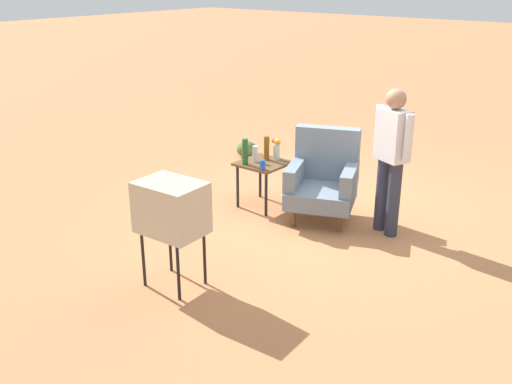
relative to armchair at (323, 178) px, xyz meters
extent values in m
plane|color=#C17A4C|center=(0.09, 0.06, -0.50)|extent=(60.00, 60.00, 0.00)
cylinder|color=brown|center=(-0.10, -0.44, -0.39)|extent=(0.05, 0.05, 0.22)
cylinder|color=brown|center=(0.39, -0.24, -0.39)|extent=(0.05, 0.05, 0.22)
cylinder|color=brown|center=(-0.31, 0.05, -0.39)|extent=(0.05, 0.05, 0.22)
cylinder|color=brown|center=(0.18, 0.25, -0.39)|extent=(0.05, 0.05, 0.22)
cube|color=slate|center=(0.04, -0.09, -0.18)|extent=(0.99, 0.99, 0.20)
cube|color=slate|center=(-0.08, 0.20, 0.24)|extent=(0.76, 0.44, 0.64)
cube|color=slate|center=(-0.26, -0.22, 0.05)|extent=(0.39, 0.69, 0.26)
cube|color=slate|center=(0.33, 0.03, 0.05)|extent=(0.39, 0.69, 0.26)
cylinder|color=black|center=(-1.00, -0.39, -0.22)|extent=(0.04, 0.04, 0.55)
cylinder|color=black|center=(-0.55, -0.39, -0.22)|extent=(0.04, 0.04, 0.55)
cylinder|color=black|center=(-1.00, 0.06, -0.22)|extent=(0.04, 0.04, 0.55)
cylinder|color=black|center=(-0.55, 0.06, -0.22)|extent=(0.04, 0.04, 0.55)
cube|color=brown|center=(-0.77, -0.17, 0.07)|extent=(0.56, 0.56, 0.03)
cylinder|color=black|center=(0.01, -2.05, -0.22)|extent=(0.03, 0.03, 0.55)
cylinder|color=black|center=(-0.43, -2.08, -0.22)|extent=(0.03, 0.03, 0.55)
cylinder|color=black|center=(0.03, -2.41, -0.22)|extent=(0.03, 0.03, 0.55)
cylinder|color=black|center=(-0.41, -2.44, -0.22)|extent=(0.03, 0.03, 0.55)
cube|color=#BCB299|center=(-0.20, -2.24, 0.29)|extent=(0.62, 0.47, 0.48)
cube|color=#383D3F|center=(-0.21, -2.02, 0.29)|extent=(0.42, 0.04, 0.34)
cylinder|color=#2D3347|center=(0.70, 0.13, -0.07)|extent=(0.14, 0.14, 0.86)
cylinder|color=#2D3347|center=(0.89, 0.05, -0.07)|extent=(0.14, 0.14, 0.86)
cube|color=silver|center=(0.80, 0.09, 0.64)|extent=(0.42, 0.34, 0.56)
cylinder|color=silver|center=(0.57, 0.18, 0.67)|extent=(0.09, 0.09, 0.50)
cylinder|color=silver|center=(1.02, 0.00, 0.67)|extent=(0.09, 0.09, 0.50)
sphere|color=#A37556|center=(0.80, 0.09, 1.03)|extent=(0.22, 0.22, 0.22)
cylinder|color=brown|center=(-0.80, -0.06, 0.23)|extent=(0.07, 0.07, 0.30)
cylinder|color=silver|center=(-0.86, -0.21, 0.18)|extent=(0.06, 0.06, 0.20)
cylinder|color=blue|center=(-0.59, -0.41, 0.14)|extent=(0.07, 0.07, 0.12)
cylinder|color=#1E5623|center=(-0.89, -0.37, 0.24)|extent=(0.07, 0.07, 0.32)
cylinder|color=silver|center=(-0.72, 0.04, 0.17)|extent=(0.09, 0.09, 0.18)
sphere|color=yellow|center=(-0.72, 0.04, 0.31)|extent=(0.07, 0.07, 0.07)
sphere|color=#E04C66|center=(-0.76, 0.05, 0.31)|extent=(0.07, 0.07, 0.07)
sphere|color=orange|center=(-0.69, 0.02, 0.31)|extent=(0.07, 0.07, 0.07)
ellipsoid|color=#516B38|center=(-2.26, 1.31, -0.37)|extent=(0.33, 0.33, 0.25)
camera|label=1|loc=(3.46, -5.57, 2.30)|focal=41.03mm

